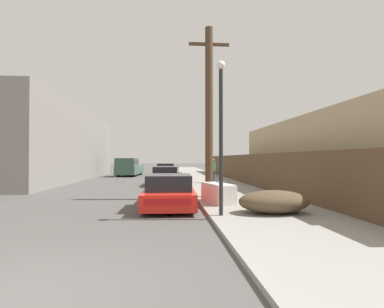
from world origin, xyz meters
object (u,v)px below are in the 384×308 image
object	(u,v)px
pickup_truck	(129,167)
pedestrian	(213,170)
car_parked_mid	(167,176)
utility_pole	(209,110)
street_lamp	(221,125)
brush_pile	(274,202)
car_parked_far	(165,171)
discarded_fridge	(218,193)
parked_sports_car_red	(169,192)

from	to	relation	value
pickup_truck	pedestrian	bearing A→B (deg)	128.12
car_parked_mid	utility_pole	size ratio (longest dim) A/B	0.64
street_lamp	utility_pole	bearing A→B (deg)	86.42
utility_pole	brush_pile	world-z (taller)	utility_pole
pickup_truck	car_parked_mid	bearing A→B (deg)	114.39
car_parked_far	brush_pile	distance (m)	19.96
car_parked_far	pedestrian	world-z (taller)	pedestrian
brush_pile	car_parked_mid	bearing A→B (deg)	105.69
pickup_truck	brush_pile	distance (m)	23.38
brush_pile	street_lamp	bearing A→B (deg)	-172.84
pickup_truck	street_lamp	world-z (taller)	street_lamp
pedestrian	brush_pile	bearing A→B (deg)	-89.70
discarded_fridge	street_lamp	distance (m)	3.44
discarded_fridge	brush_pile	bearing A→B (deg)	-72.95
discarded_fridge	car_parked_far	bearing A→B (deg)	84.01
discarded_fridge	car_parked_mid	world-z (taller)	car_parked_mid
parked_sports_car_red	car_parked_mid	bearing A→B (deg)	92.01
parked_sports_car_red	car_parked_mid	world-z (taller)	car_parked_mid
parked_sports_car_red	pedestrian	size ratio (longest dim) A/B	2.54
brush_pile	car_parked_far	bearing A→B (deg)	99.74
parked_sports_car_red	car_parked_mid	size ratio (longest dim) A/B	0.88
discarded_fridge	pedestrian	distance (m)	9.43
car_parked_far	street_lamp	xyz separation A→B (m)	(1.70, -19.88, 2.16)
car_parked_mid	car_parked_far	xyz separation A→B (m)	(-0.12, 8.07, 0.03)
car_parked_far	pickup_truck	world-z (taller)	pickup_truck
discarded_fridge	pedestrian	bearing A→B (deg)	69.54
car_parked_far	brush_pile	bearing A→B (deg)	-79.99
car_parked_mid	car_parked_far	distance (m)	8.07
parked_sports_car_red	street_lamp	world-z (taller)	street_lamp
pickup_truck	pedestrian	xyz separation A→B (m)	(7.05, -10.62, 0.06)
pickup_truck	car_parked_far	bearing A→B (deg)	149.70
discarded_fridge	street_lamp	xyz separation A→B (m)	(-0.35, -2.53, 2.30)
discarded_fridge	utility_pole	size ratio (longest dim) A/B	0.26
car_parked_mid	brush_pile	size ratio (longest dim) A/B	2.20
car_parked_mid	brush_pile	xyz separation A→B (m)	(3.26, -11.60, -0.13)
pickup_truck	parked_sports_car_red	bearing A→B (deg)	105.54
car_parked_far	car_parked_mid	bearing A→B (deg)	-88.89
discarded_fridge	car_parked_mid	bearing A→B (deg)	89.03
parked_sports_car_red	discarded_fridge	bearing A→B (deg)	9.69
car_parked_mid	utility_pole	distance (m)	8.38
car_parked_far	pedestrian	bearing A→B (deg)	-67.25
street_lamp	discarded_fridge	bearing A→B (deg)	82.15
car_parked_mid	discarded_fridge	bearing A→B (deg)	-73.35
discarded_fridge	street_lamp	world-z (taller)	street_lamp
discarded_fridge	car_parked_far	world-z (taller)	car_parked_far
parked_sports_car_red	car_parked_far	xyz separation A→B (m)	(-0.20, 17.61, 0.07)
parked_sports_car_red	brush_pile	xyz separation A→B (m)	(3.18, -2.06, -0.08)
discarded_fridge	pickup_truck	world-z (taller)	pickup_truck
utility_pole	brush_pile	size ratio (longest dim) A/B	3.43
parked_sports_car_red	car_parked_far	world-z (taller)	car_parked_far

